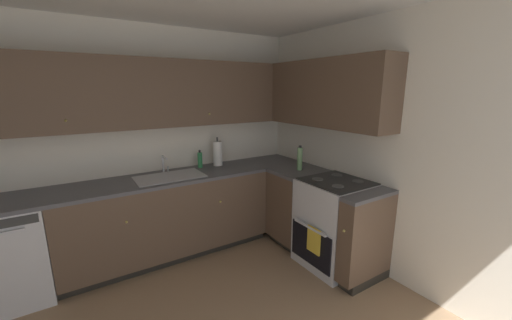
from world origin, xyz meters
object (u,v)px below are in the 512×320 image
Objects in this scene: oven_range at (335,223)px; oil_bottle at (300,158)px; paper_towel_roll at (218,153)px; dishwasher at (9,254)px; soap_bottle at (200,160)px.

oil_bottle is at bearing 91.88° from oven_range.
oil_bottle is at bearing -44.98° from paper_towel_roll.
dishwasher is 2.44× the size of paper_towel_roll.
oven_range is 3.71× the size of oil_bottle.
soap_bottle is at bearing 142.03° from oil_bottle.
dishwasher is 2.99m from oven_range.
oil_bottle is at bearing -11.04° from dishwasher.
oven_range is 5.05× the size of soap_bottle.
paper_towel_roll is at bearing -5.15° from soap_bottle.
dishwasher is 3.06× the size of oil_bottle.
oven_range is 0.80m from oil_bottle.
oven_range is at bearing -53.69° from soap_bottle.
soap_bottle is (-0.94, 1.28, 0.54)m from oven_range.
soap_bottle reaches higher than dishwasher.
oven_range is 1.57m from paper_towel_roll.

